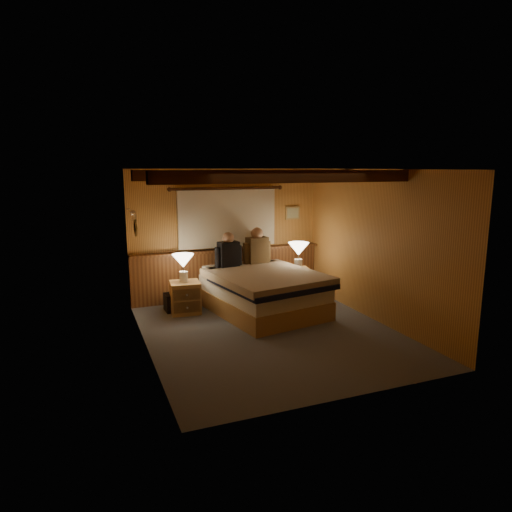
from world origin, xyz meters
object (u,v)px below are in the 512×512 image
person_left (228,252)px  person_right (257,248)px  lamp_right (299,251)px  nightstand_right (295,285)px  bed (263,291)px  lamp_left (183,263)px  nightstand_left (185,297)px  duffel_bag (180,301)px

person_left → person_right: size_ratio=0.94×
lamp_right → person_right: (-0.66, 0.36, 0.02)m
person_left → lamp_right: bearing=-20.9°
nightstand_right → bed: bearing=-139.8°
lamp_left → bed: bearing=-20.2°
person_left → person_right: 0.59m
lamp_left → nightstand_right: bearing=-1.0°
nightstand_left → person_right: bearing=17.4°
nightstand_left → nightstand_right: (2.04, -0.02, 0.03)m
nightstand_left → duffel_bag: 0.23m
lamp_right → person_left: bearing=168.3°
bed → lamp_left: size_ratio=4.85×
bed → nightstand_right: (0.80, 0.43, -0.07)m
lamp_left → person_right: (1.44, 0.29, 0.10)m
nightstand_right → person_left: 1.39m
nightstand_left → lamp_left: size_ratio=1.13×
bed → duffel_bag: (-1.30, 0.63, -0.21)m
nightstand_left → person_right: person_right is taller
nightstand_right → lamp_right: 0.65m
bed → person_right: bearing=66.5°
nightstand_right → person_left: person_left is taller
person_right → duffel_bag: bearing=176.2°
nightstand_left → bed: bearing=-14.4°
lamp_left → person_right: bearing=11.3°
nightstand_left → lamp_right: size_ratio=1.09×
nightstand_right → person_left: size_ratio=1.00×
lamp_right → person_right: bearing=151.2°
person_left → person_right: (0.58, 0.11, 0.02)m
person_left → bed: bearing=-66.9°
nightstand_right → lamp_right: size_ratio=1.29×
nightstand_right → lamp_left: size_ratio=1.34×
bed → person_right: (0.18, 0.75, 0.60)m
lamp_right → person_left: person_left is taller
lamp_left → person_right: person_right is taller
bed → lamp_left: lamp_left is taller
person_right → duffel_bag: size_ratio=1.34×
nightstand_right → lamp_left: 2.13m
lamp_right → bed: bearing=-155.5°
lamp_left → lamp_right: size_ratio=0.96×
nightstand_right → person_right: person_right is taller
nightstand_right → nightstand_left: bearing=-168.5°
duffel_bag → lamp_right: bearing=-8.3°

